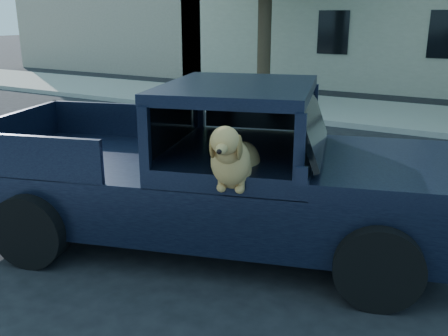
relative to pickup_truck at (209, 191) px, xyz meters
The scene contains 4 objects.
ground 0.80m from the pickup_truck, 104.60° to the left, with size 120.00×120.00×0.00m, color black.
far_sidewalk 9.60m from the pickup_truck, 90.59° to the left, with size 60.00×4.00×0.15m, color gray.
lane_stripes 4.29m from the pickup_truck, 63.29° to the left, with size 21.60×0.14×0.01m, color silver, non-canonical shape.
pickup_truck is the anchor object (origin of this frame).
Camera 1 is at (3.30, -5.46, 2.86)m, focal length 40.00 mm.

